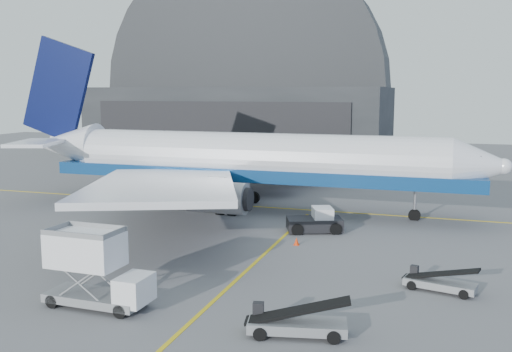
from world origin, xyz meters
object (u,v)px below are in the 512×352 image
(catering_truck, at_px, (94,270))
(pushback_tug, at_px, (316,222))
(belt_loader_a, at_px, (296,323))
(airliner, at_px, (237,160))
(belt_loader_b, at_px, (439,282))

(catering_truck, bearing_deg, pushback_tug, 70.19)
(catering_truck, xyz_separation_m, belt_loader_a, (11.04, -0.27, -1.44))
(catering_truck, distance_m, pushback_tug, 21.29)
(belt_loader_a, bearing_deg, catering_truck, 166.99)
(catering_truck, distance_m, belt_loader_a, 11.14)
(airliner, height_order, belt_loader_b, airliner)
(catering_truck, bearing_deg, belt_loader_a, 0.24)
(airliner, relative_size, pushback_tug, 9.85)
(belt_loader_b, bearing_deg, pushback_tug, 142.71)
(airliner, height_order, belt_loader_a, airliner)
(airliner, bearing_deg, pushback_tug, -35.83)
(belt_loader_a, bearing_deg, pushback_tug, 87.65)
(catering_truck, bearing_deg, airliner, 94.77)
(airliner, xyz_separation_m, pushback_tug, (9.22, -6.66, -4.05))
(airliner, xyz_separation_m, catering_truck, (1.45, -26.44, -2.80))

